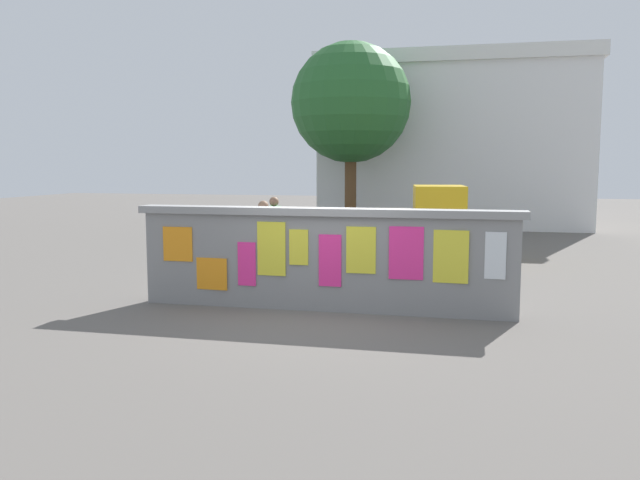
% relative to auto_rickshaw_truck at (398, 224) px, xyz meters
% --- Properties ---
extents(ground, '(60.00, 60.00, 0.00)m').
position_rel_auto_rickshaw_truck_xyz_m(ground, '(-0.56, 2.23, -0.90)').
color(ground, '#605B56').
extents(poster_wall, '(6.31, 0.42, 1.67)m').
position_rel_auto_rickshaw_truck_xyz_m(poster_wall, '(-0.56, -5.78, -0.04)').
color(poster_wall, gray).
rests_on(poster_wall, ground).
extents(auto_rickshaw_truck, '(3.76, 1.94, 1.85)m').
position_rel_auto_rickshaw_truck_xyz_m(auto_rickshaw_truck, '(0.00, 0.00, 0.00)').
color(auto_rickshaw_truck, black).
rests_on(auto_rickshaw_truck, ground).
extents(motorcycle, '(1.90, 0.56, 0.87)m').
position_rel_auto_rickshaw_truck_xyz_m(motorcycle, '(-0.52, -4.04, -0.44)').
color(motorcycle, black).
rests_on(motorcycle, ground).
extents(bicycle_near, '(1.69, 0.50, 0.95)m').
position_rel_auto_rickshaw_truck_xyz_m(bicycle_near, '(1.31, -3.31, -0.54)').
color(bicycle_near, black).
rests_on(bicycle_near, ground).
extents(person_walking, '(0.47, 0.47, 1.62)m').
position_rel_auto_rickshaw_truck_xyz_m(person_walking, '(-2.68, -1.59, 0.09)').
color(person_walking, '#338CBF').
rests_on(person_walking, ground).
extents(person_bystander, '(0.46, 0.46, 1.62)m').
position_rel_auto_rickshaw_truck_xyz_m(person_bystander, '(-2.43, -3.16, 0.09)').
color(person_bystander, '#3F994C').
rests_on(person_bystander, ground).
extents(tree_roadside, '(4.05, 4.05, 6.47)m').
position_rel_auto_rickshaw_truck_xyz_m(tree_roadside, '(-2.29, 6.04, 3.52)').
color(tree_roadside, brown).
rests_on(tree_roadside, ground).
extents(building_background, '(10.21, 6.94, 6.49)m').
position_rel_auto_rickshaw_truck_xyz_m(building_background, '(1.02, 11.24, 2.36)').
color(building_background, white).
rests_on(building_background, ground).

